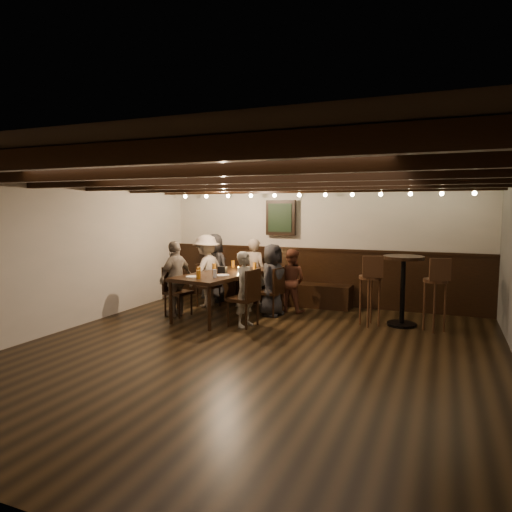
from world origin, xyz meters
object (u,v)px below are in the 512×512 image
at_px(dining_table, 224,276).
at_px(person_right_far, 245,289).
at_px(bar_stool_left, 370,300).
at_px(person_bench_left, 214,268).
at_px(high_top_table, 403,280).
at_px(person_left_near, 206,271).
at_px(chair_left_near, 208,293).
at_px(bar_stool_right, 435,304).
at_px(chair_left_far, 178,301).
at_px(person_right_near, 272,280).
at_px(chair_right_far, 244,309).
at_px(person_left_far, 176,278).
at_px(chair_right_near, 271,301).
at_px(person_bench_centre, 254,272).
at_px(person_bench_right, 291,281).

distance_m(dining_table, person_right_far, 0.88).
bearing_deg(bar_stool_left, dining_table, 166.14).
xyz_separation_m(person_bench_left, high_top_table, (3.81, -0.55, 0.06)).
bearing_deg(person_left_near, chair_left_near, 90.00).
distance_m(person_left_near, bar_stool_right, 4.24).
bearing_deg(chair_left_near, dining_table, 57.92).
xyz_separation_m(person_left_near, bar_stool_right, (4.23, -0.24, -0.27)).
distance_m(chair_left_far, bar_stool_right, 4.39).
relative_size(dining_table, person_right_far, 1.77).
height_order(chair_left_near, person_right_near, person_right_near).
bearing_deg(chair_left_near, chair_right_far, 57.96).
height_order(person_left_far, bar_stool_right, person_left_far).
xyz_separation_m(chair_right_near, person_right_near, (0.03, -0.00, 0.38)).
bearing_deg(person_right_far, person_left_far, 90.00).
xyz_separation_m(high_top_table, bar_stool_right, (0.50, -0.16, -0.33)).
relative_size(chair_left_far, chair_right_near, 1.01).
distance_m(chair_right_near, bar_stool_left, 1.79).
bearing_deg(chair_right_near, person_bench_centre, 50.14).
distance_m(person_right_near, high_top_table, 2.25).
xyz_separation_m(dining_table, chair_left_near, (-0.64, 0.56, -0.46)).
distance_m(chair_right_near, person_left_far, 1.77).
bearing_deg(person_left_far, bar_stool_left, 108.93).
distance_m(person_left_near, high_top_table, 3.73).
distance_m(chair_left_near, bar_stool_right, 4.21).
bearing_deg(chair_right_near, bar_stool_left, -83.24).
relative_size(chair_left_near, person_left_far, 0.63).
distance_m(chair_right_near, person_bench_centre, 1.02).
relative_size(person_bench_right, person_right_far, 0.95).
bearing_deg(person_left_far, bar_stool_right, 107.30).
relative_size(chair_right_near, person_bench_centre, 0.66).
bearing_deg(chair_right_far, person_bench_left, 50.20).
xyz_separation_m(chair_left_far, person_bench_centre, (0.94, 1.37, 0.40)).
height_order(dining_table, high_top_table, high_top_table).
bearing_deg(chair_right_far, person_right_far, -90.00).
xyz_separation_m(person_bench_centre, bar_stool_right, (3.40, -0.72, -0.23)).
bearing_deg(person_bench_centre, person_left_far, 63.43).
bearing_deg(chair_right_far, person_left_far, 90.00).
height_order(person_bench_centre, person_right_far, person_bench_centre).
bearing_deg(chair_right_near, chair_left_near, 90.00).
height_order(chair_left_near, person_bench_centre, person_bench_centre).
bearing_deg(chair_left_far, dining_table, 122.05).
height_order(chair_right_far, bar_stool_left, bar_stool_left).
bearing_deg(bar_stool_right, person_bench_left, 149.27).
height_order(dining_table, person_bench_right, person_bench_right).
bearing_deg(person_right_far, person_right_near, -0.00).
height_order(person_bench_left, bar_stool_right, person_bench_left).
bearing_deg(person_left_near, person_bench_centre, 128.66).
bearing_deg(person_right_near, person_left_near, 90.00).
distance_m(chair_right_near, person_bench_right, 0.58).
xyz_separation_m(person_bench_centre, bar_stool_left, (2.40, -0.77, -0.23)).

